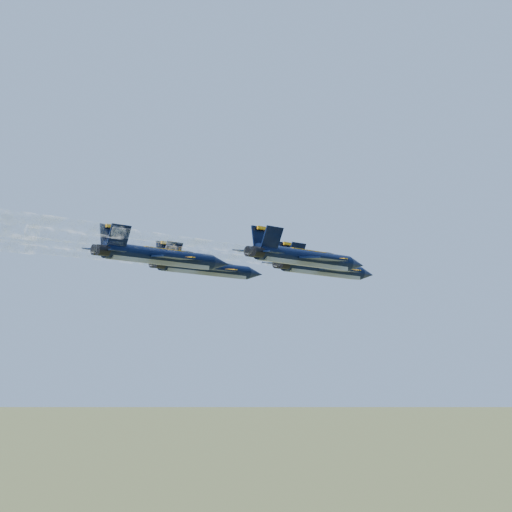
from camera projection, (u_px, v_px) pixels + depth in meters
The scene contains 4 objects.
jet_lead at pixel (325, 269), 101.10m from camera, with size 13.04×17.78×3.86m.
jet_left at pixel (208, 269), 100.30m from camera, with size 13.04×17.78×3.86m.
jet_right at pixel (307, 258), 86.94m from camera, with size 13.04×17.78×3.86m.
jet_slot at pixel (163, 257), 85.49m from camera, with size 13.04×17.78×3.86m.
Camera 1 is at (50.23, -79.15, 89.30)m, focal length 55.00 mm.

